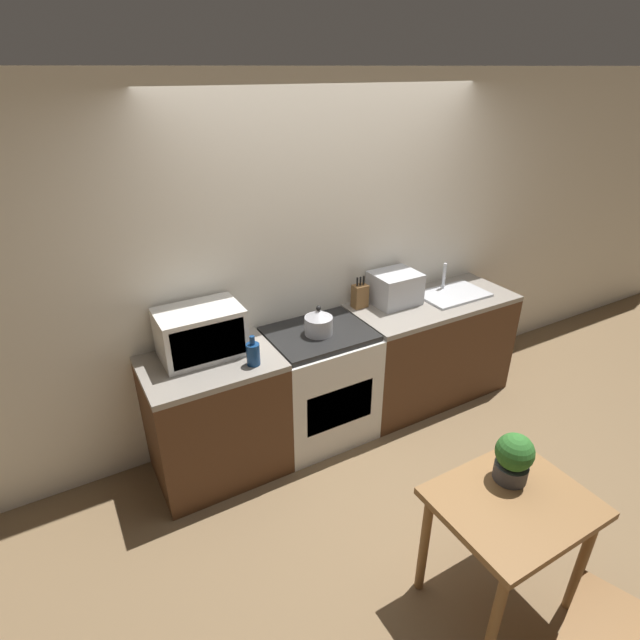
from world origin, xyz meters
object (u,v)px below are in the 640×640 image
object	(u,v)px
kettle	(319,322)
toaster_oven	(395,288)
stove_range	(319,384)
dining_table	(510,517)
bottle	(253,354)
microwave	(201,332)

from	to	relation	value
kettle	toaster_oven	size ratio (longest dim) A/B	0.60
stove_range	kettle	size ratio (longest dim) A/B	4.15
stove_range	toaster_oven	world-z (taller)	toaster_oven
toaster_oven	dining_table	distance (m)	1.96
kettle	toaster_oven	distance (m)	0.80
stove_range	bottle	bearing A→B (deg)	-163.38
kettle	dining_table	size ratio (longest dim) A/B	0.29
kettle	microwave	distance (m)	0.82
kettle	bottle	bearing A→B (deg)	-164.84
toaster_oven	microwave	bearing A→B (deg)	-179.20
kettle	toaster_oven	bearing A→B (deg)	11.07
microwave	dining_table	distance (m)	2.08
microwave	stove_range	bearing A→B (deg)	-7.75
bottle	toaster_oven	size ratio (longest dim) A/B	0.57
kettle	dining_table	world-z (taller)	kettle
kettle	microwave	size ratio (longest dim) A/B	0.41
stove_range	microwave	xyz separation A→B (m)	(-0.82, 0.11, 0.61)
stove_range	dining_table	world-z (taller)	stove_range
stove_range	microwave	world-z (taller)	microwave
stove_range	kettle	distance (m)	0.55
toaster_oven	dining_table	world-z (taller)	toaster_oven
microwave	toaster_oven	size ratio (longest dim) A/B	1.49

